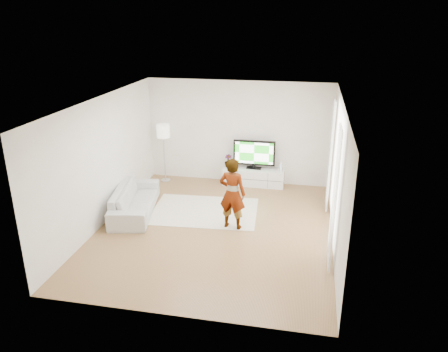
% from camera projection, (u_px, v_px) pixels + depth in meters
% --- Properties ---
extents(floor, '(6.00, 6.00, 0.00)m').
position_uv_depth(floor, '(215.00, 229.00, 9.57)').
color(floor, '#987344').
rests_on(floor, ground).
extents(ceiling, '(6.00, 6.00, 0.00)m').
position_uv_depth(ceiling, '(214.00, 102.00, 8.59)').
color(ceiling, white).
rests_on(ceiling, wall_back).
extents(wall_left, '(0.02, 6.00, 2.80)m').
position_uv_depth(wall_left, '(103.00, 161.00, 9.55)').
color(wall_left, white).
rests_on(wall_left, floor).
extents(wall_right, '(0.02, 6.00, 2.80)m').
position_uv_depth(wall_right, '(338.00, 177.00, 8.62)').
color(wall_right, white).
rests_on(wall_right, floor).
extents(wall_back, '(5.00, 0.02, 2.80)m').
position_uv_depth(wall_back, '(239.00, 132.00, 11.84)').
color(wall_back, white).
rests_on(wall_back, floor).
extents(wall_front, '(5.00, 0.02, 2.80)m').
position_uv_depth(wall_front, '(170.00, 236.00, 6.33)').
color(wall_front, white).
rests_on(wall_front, floor).
extents(window, '(0.01, 2.60, 2.50)m').
position_uv_depth(window, '(337.00, 169.00, 8.89)').
color(window, white).
rests_on(window, wall_right).
extents(curtain_near, '(0.04, 0.70, 2.60)m').
position_uv_depth(curtain_near, '(334.00, 198.00, 7.74)').
color(curtain_near, white).
rests_on(curtain_near, floor).
extents(curtain_far, '(0.04, 0.70, 2.60)m').
position_uv_depth(curtain_far, '(330.00, 155.00, 10.13)').
color(curtain_far, white).
rests_on(curtain_far, floor).
extents(media_console, '(1.67, 0.47, 0.47)m').
position_uv_depth(media_console, '(253.00, 177.00, 11.95)').
color(media_console, silver).
rests_on(media_console, floor).
extents(television, '(1.13, 0.22, 0.78)m').
position_uv_depth(television, '(254.00, 153.00, 11.74)').
color(television, black).
rests_on(television, media_console).
extents(game_console, '(0.08, 0.17, 0.23)m').
position_uv_depth(game_console, '(281.00, 166.00, 11.69)').
color(game_console, white).
rests_on(game_console, media_console).
extents(potted_plant, '(0.23, 0.23, 0.35)m').
position_uv_depth(potted_plant, '(228.00, 161.00, 11.93)').
color(potted_plant, '#3F7238').
rests_on(potted_plant, media_console).
extents(rug, '(2.59, 1.95, 0.01)m').
position_uv_depth(rug, '(205.00, 211.00, 10.41)').
color(rug, silver).
rests_on(rug, floor).
extents(player, '(0.63, 0.46, 1.59)m').
position_uv_depth(player, '(232.00, 194.00, 9.35)').
color(player, '#334772').
rests_on(player, rug).
extents(sofa, '(1.25, 2.29, 0.63)m').
position_uv_depth(sofa, '(135.00, 200.00, 10.25)').
color(sofa, beige).
rests_on(sofa, floor).
extents(floor_lamp, '(0.36, 0.36, 1.61)m').
position_uv_depth(floor_lamp, '(163.00, 134.00, 11.86)').
color(floor_lamp, silver).
rests_on(floor_lamp, floor).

